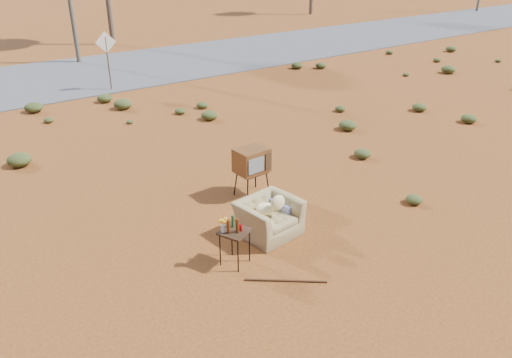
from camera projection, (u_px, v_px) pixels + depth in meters
ground at (265, 242)px, 9.53m from camera, size 140.00×140.00×0.00m
highway at (50, 79)px, 20.55m from camera, size 140.00×7.00×0.04m
armchair at (272, 212)px, 9.66m from camera, size 1.37×0.98×0.97m
tv_unit at (252, 161)px, 10.92m from camera, size 0.73×0.60×1.12m
side_table at (232, 230)px, 8.60m from camera, size 0.61×0.61×0.95m
rusty_bar at (286, 281)px, 8.42m from camera, size 1.13×0.89×0.04m
road_sign at (107, 51)px, 18.49m from camera, size 0.78×0.06×2.19m
scrub_patch at (133, 168)px, 12.28m from camera, size 17.49×8.07×0.33m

